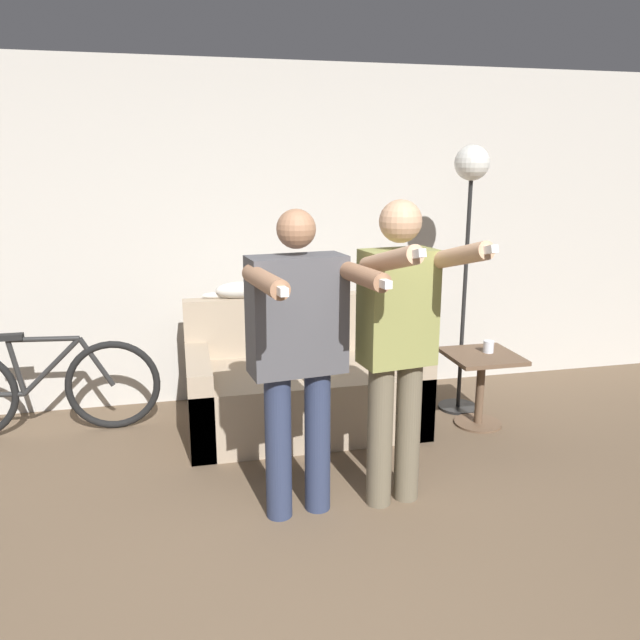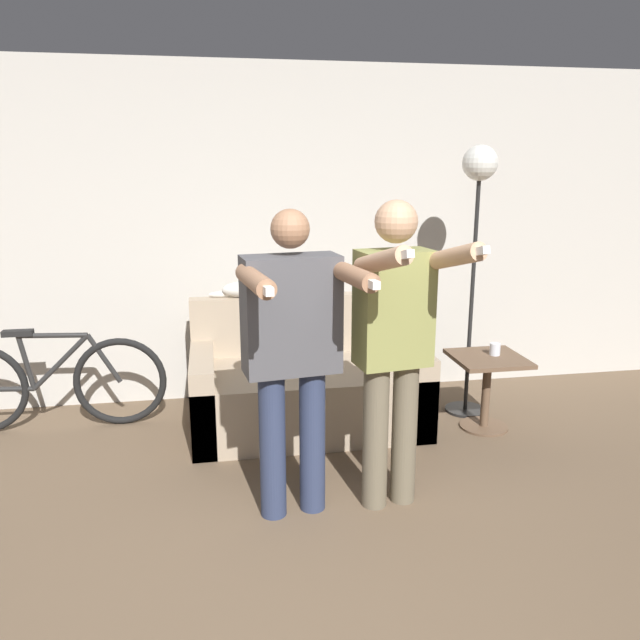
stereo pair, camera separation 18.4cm
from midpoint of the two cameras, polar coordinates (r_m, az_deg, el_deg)
The scene contains 9 objects.
wall_back at distance 4.94m, azimuth -9.05°, elevation 7.49°, with size 10.00×0.05×2.60m.
couch at distance 4.53m, azimuth -2.74°, elevation -6.16°, with size 1.64×0.91×0.89m.
person_left at distance 3.18m, azimuth -3.65°, elevation -2.29°, with size 0.62×0.73×1.64m.
person_right at distance 3.30m, azimuth 5.64°, elevation -1.50°, with size 0.52×0.71×1.68m.
cat at distance 4.63m, azimuth -8.40°, elevation 2.79°, with size 0.46×0.13×0.15m.
floor_lamp at distance 4.66m, azimuth 12.43°, elevation 10.63°, with size 0.30×0.30×1.98m.
side_table at distance 4.62m, azimuth 13.41°, elevation -4.82°, with size 0.49×0.49×0.54m.
cup at distance 4.61m, azimuth 14.05°, elevation -2.38°, with size 0.07×0.07×0.09m.
bicycle at distance 4.80m, azimuth -25.11°, elevation -5.67°, with size 1.60×0.07×0.74m.
Camera 1 is at (-0.42, -1.68, 1.86)m, focal length 35.00 mm.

